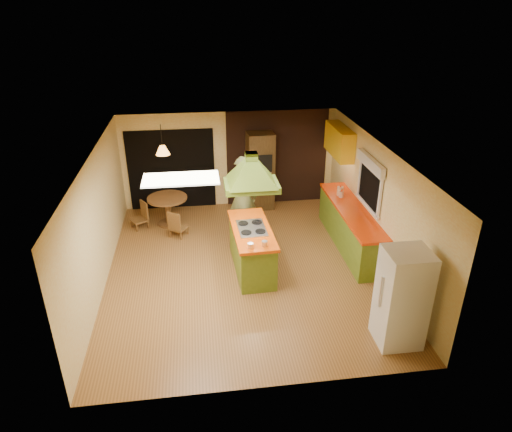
{
  "coord_description": "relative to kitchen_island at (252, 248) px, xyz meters",
  "views": [
    {
      "loc": [
        -0.82,
        -8.03,
        5.1
      ],
      "look_at": [
        0.26,
        0.04,
        1.15
      ],
      "focal_mm": 32.0,
      "sensor_mm": 36.0,
      "label": 1
    }
  ],
  "objects": [
    {
      "name": "right_counter",
      "position": [
        2.29,
        0.66,
        -0.01
      ],
      "size": [
        0.62,
        3.05,
        0.92
      ],
      "color": "olive",
      "rests_on": "ground"
    },
    {
      "name": "man",
      "position": [
        -0.05,
        1.28,
        0.53
      ],
      "size": [
        0.8,
        0.59,
        2.01
      ],
      "primitive_type": "imported",
      "rotation": [
        0.0,
        0.0,
        3.29
      ],
      "color": "brown",
      "rests_on": "ground"
    },
    {
      "name": "nook_opening",
      "position": [
        -1.66,
        3.29,
        0.58
      ],
      "size": [
        2.2,
        0.03,
        2.1
      ],
      "primitive_type": "cube",
      "color": "black",
      "rests_on": "ground"
    },
    {
      "name": "brick_panel",
      "position": [
        1.09,
        3.29,
        0.78
      ],
      "size": [
        2.64,
        0.03,
        2.5
      ],
      "primitive_type": "cube",
      "color": "#381E14",
      "rests_on": "ground"
    },
    {
      "name": "canister_large",
      "position": [
        2.24,
        1.39,
        0.55
      ],
      "size": [
        0.19,
        0.19,
        0.22
      ],
      "primitive_type": "cylinder",
      "rotation": [
        0.0,
        0.0,
        0.4
      ],
      "color": "beige",
      "rests_on": "right_counter"
    },
    {
      "name": "chair_left",
      "position": [
        -2.47,
        2.19,
        -0.15
      ],
      "size": [
        0.49,
        0.49,
        0.65
      ],
      "primitive_type": null,
      "rotation": [
        0.0,
        0.0,
        -1.02
      ],
      "color": "brown",
      "rests_on": "ground"
    },
    {
      "name": "range_hood",
      "position": [
        0.0,
        0.0,
        1.78
      ],
      "size": [
        1.02,
        0.74,
        0.79
      ],
      "rotation": [
        0.0,
        0.0,
        -0.0
      ],
      "color": "#51691A",
      "rests_on": "ceiling_plane"
    },
    {
      "name": "refrigerator",
      "position": [
        2.06,
        -2.47,
        0.36
      ],
      "size": [
        0.69,
        0.65,
        1.66
      ],
      "primitive_type": "cube",
      "rotation": [
        0.0,
        0.0,
        -0.0
      ],
      "color": "white",
      "rests_on": "ground"
    },
    {
      "name": "dining_table",
      "position": [
        -1.77,
        2.29,
        0.03
      ],
      "size": [
        0.96,
        0.96,
        0.72
      ],
      "rotation": [
        0.0,
        0.0,
        0.03
      ],
      "color": "brown",
      "rests_on": "ground"
    },
    {
      "name": "canister_small",
      "position": [
        2.24,
        1.29,
        0.52
      ],
      "size": [
        0.14,
        0.14,
        0.14
      ],
      "primitive_type": "cylinder",
      "rotation": [
        0.0,
        0.0,
        0.35
      ],
      "color": "beige",
      "rests_on": "right_counter"
    },
    {
      "name": "pendant_lamp",
      "position": [
        -1.77,
        2.29,
        1.43
      ],
      "size": [
        0.42,
        0.42,
        0.21
      ],
      "primitive_type": "cone",
      "rotation": [
        0.0,
        0.0,
        -0.38
      ],
      "color": "#FF9E3F",
      "rests_on": "ceiling_plane"
    },
    {
      "name": "ground",
      "position": [
        -0.16,
        0.06,
        -0.47
      ],
      "size": [
        6.5,
        6.5,
        0.0
      ],
      "primitive_type": "plane",
      "color": "#986532",
      "rests_on": "ground"
    },
    {
      "name": "upper_cabinets",
      "position": [
        2.41,
        2.26,
        1.48
      ],
      "size": [
        0.34,
        1.4,
        0.7
      ],
      "primitive_type": "cube",
      "color": "yellow",
      "rests_on": "room_walls"
    },
    {
      "name": "window_right",
      "position": [
        2.53,
        0.46,
        1.3
      ],
      "size": [
        0.12,
        1.35,
        1.06
      ],
      "color": "black",
      "rests_on": "room_walls"
    },
    {
      "name": "room_walls",
      "position": [
        -0.16,
        0.06,
        0.78
      ],
      "size": [
        5.5,
        6.5,
        6.5
      ],
      "color": "beige",
      "rests_on": "ground"
    },
    {
      "name": "fluor_panel",
      "position": [
        -1.26,
        -1.14,
        2.01
      ],
      "size": [
        1.2,
        0.6,
        0.03
      ],
      "primitive_type": "cube",
      "color": "white",
      "rests_on": "ceiling_plane"
    },
    {
      "name": "ceiling_plane",
      "position": [
        -0.16,
        0.06,
        2.03
      ],
      "size": [
        6.5,
        6.5,
        0.0
      ],
      "primitive_type": "plane",
      "rotation": [
        3.14,
        0.0,
        0.0
      ],
      "color": "silver",
      "rests_on": "room_walls"
    },
    {
      "name": "kitchen_island",
      "position": [
        0.0,
        0.0,
        0.0
      ],
      "size": [
        0.83,
        1.9,
        0.95
      ],
      "rotation": [
        0.0,
        0.0,
        0.04
      ],
      "color": "olive",
      "rests_on": "ground"
    },
    {
      "name": "chair_near",
      "position": [
        -1.52,
        1.64,
        -0.14
      ],
      "size": [
        0.5,
        0.5,
        0.66
      ],
      "primitive_type": null,
      "rotation": [
        0.0,
        0.0,
        2.58
      ],
      "color": "brown",
      "rests_on": "ground"
    },
    {
      "name": "wall_oven",
      "position": [
        0.6,
        3.01,
        0.54
      ],
      "size": [
        0.7,
        0.63,
        2.02
      ],
      "rotation": [
        0.0,
        0.0,
        0.06
      ],
      "color": "#4D3618",
      "rests_on": "ground"
    },
    {
      "name": "canister_medium",
      "position": [
        2.24,
        1.38,
        0.53
      ],
      "size": [
        0.14,
        0.14,
        0.18
      ],
      "primitive_type": "cylinder",
      "rotation": [
        0.0,
        0.0,
        -0.13
      ],
      "color": "beige",
      "rests_on": "right_counter"
    }
  ]
}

